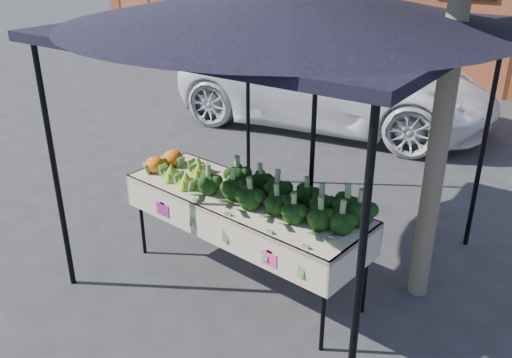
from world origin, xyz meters
name	(u,v)px	position (x,y,z in m)	size (l,w,h in m)	color
ground	(254,278)	(0.00, 0.00, 0.00)	(90.00, 90.00, 0.00)	#29292C
table	(244,240)	(-0.06, -0.08, 0.45)	(2.47, 1.04, 0.90)	beige
canopy	(284,136)	(0.06, 0.39, 1.37)	(3.16, 3.16, 2.74)	black
broccoli_heap	(282,193)	(0.33, -0.05, 1.04)	(1.61, 0.58, 0.28)	black
romanesco_cluster	(190,168)	(-0.73, -0.04, 1.01)	(0.44, 0.58, 0.21)	#97B035
cauliflower_pair	(164,160)	(-1.10, -0.01, 1.00)	(0.24, 0.44, 0.19)	orange
street_tree	(457,18)	(1.38, 0.71, 2.49)	(2.53, 2.53, 4.98)	#1E4C14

